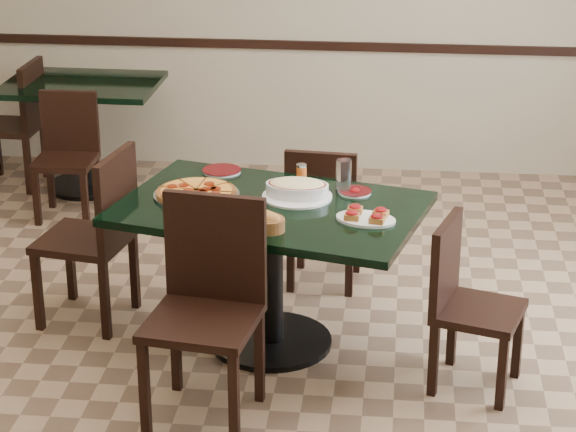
# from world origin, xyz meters

# --- Properties ---
(floor) EXTENTS (5.50, 5.50, 0.00)m
(floor) POSITION_xyz_m (0.00, 0.00, 0.00)
(floor) COLOR #907153
(floor) RESTS_ON ground
(room_shell) EXTENTS (5.50, 5.50, 5.50)m
(room_shell) POSITION_xyz_m (1.02, 1.73, 1.17)
(room_shell) COLOR silver
(room_shell) RESTS_ON floor
(main_table) EXTENTS (1.61, 1.24, 0.75)m
(main_table) POSITION_xyz_m (-0.07, 0.02, 0.57)
(main_table) COLOR black
(main_table) RESTS_ON floor
(back_table) EXTENTS (1.03, 0.75, 0.75)m
(back_table) POSITION_xyz_m (-1.60, 2.15, 0.52)
(back_table) COLOR black
(back_table) RESTS_ON floor
(chair_far) EXTENTS (0.41, 0.41, 0.82)m
(chair_far) POSITION_xyz_m (0.13, 0.72, 0.46)
(chair_far) COLOR black
(chair_far) RESTS_ON floor
(chair_near) EXTENTS (0.52, 0.52, 0.99)m
(chair_near) POSITION_xyz_m (-0.27, -0.60, 0.56)
(chair_near) COLOR black
(chair_near) RESTS_ON floor
(chair_right) EXTENTS (0.47, 0.47, 0.81)m
(chair_right) POSITION_xyz_m (0.86, -0.26, 0.45)
(chair_right) COLOR black
(chair_right) RESTS_ON floor
(chair_left) EXTENTS (0.50, 0.50, 0.93)m
(chair_left) POSITION_xyz_m (-0.97, 0.19, 0.52)
(chair_left) COLOR black
(chair_left) RESTS_ON floor
(back_chair_near) EXTENTS (0.38, 0.38, 0.80)m
(back_chair_near) POSITION_xyz_m (-1.58, 1.67, 0.44)
(back_chair_near) COLOR black
(back_chair_near) RESTS_ON floor
(back_chair_left) EXTENTS (0.42, 0.42, 0.87)m
(back_chair_left) POSITION_xyz_m (-2.05, 2.16, 0.49)
(back_chair_left) COLOR black
(back_chair_left) RESTS_ON floor
(pepperoni_pizza) EXTENTS (0.42, 0.42, 0.04)m
(pepperoni_pizza) POSITION_xyz_m (-0.44, 0.11, 0.77)
(pepperoni_pizza) COLOR #ABAAB1
(pepperoni_pizza) RESTS_ON main_table
(lasagna_casserole) EXTENTS (0.34, 0.34, 0.09)m
(lasagna_casserole) POSITION_xyz_m (0.05, 0.14, 0.80)
(lasagna_casserole) COLOR silver
(lasagna_casserole) RESTS_ON main_table
(bread_basket) EXTENTS (0.27, 0.23, 0.10)m
(bread_basket) POSITION_xyz_m (-0.08, -0.28, 0.79)
(bread_basket) COLOR brown
(bread_basket) RESTS_ON main_table
(bruschetta_platter) EXTENTS (0.33, 0.27, 0.05)m
(bruschetta_platter) POSITION_xyz_m (0.39, -0.13, 0.77)
(bruschetta_platter) COLOR silver
(bruschetta_platter) RESTS_ON main_table
(side_plate_near) EXTENTS (0.19, 0.19, 0.02)m
(side_plate_near) POSITION_xyz_m (-0.32, -0.28, 0.76)
(side_plate_near) COLOR silver
(side_plate_near) RESTS_ON main_table
(side_plate_far_r) EXTENTS (0.16, 0.16, 0.03)m
(side_plate_far_r) POSITION_xyz_m (0.33, 0.23, 0.76)
(side_plate_far_r) COLOR silver
(side_plate_far_r) RESTS_ON main_table
(side_plate_far_l) EXTENTS (0.20, 0.20, 0.02)m
(side_plate_far_l) POSITION_xyz_m (-0.38, 0.47, 0.76)
(side_plate_far_l) COLOR silver
(side_plate_far_l) RESTS_ON main_table
(napkin_setting) EXTENTS (0.14, 0.14, 0.01)m
(napkin_setting) POSITION_xyz_m (-0.36, -0.23, 0.75)
(napkin_setting) COLOR white
(napkin_setting) RESTS_ON main_table
(water_glass_a) EXTENTS (0.08, 0.08, 0.16)m
(water_glass_a) POSITION_xyz_m (0.27, 0.24, 0.83)
(water_glass_a) COLOR silver
(water_glass_a) RESTS_ON main_table
(water_glass_b) EXTENTS (0.07, 0.07, 0.14)m
(water_glass_b) POSITION_xyz_m (-0.45, -0.22, 0.82)
(water_glass_b) COLOR silver
(water_glass_b) RESTS_ON main_table
(pepper_shaker) EXTENTS (0.05, 0.05, 0.09)m
(pepper_shaker) POSITION_xyz_m (0.05, 0.37, 0.80)
(pepper_shaker) COLOR #C65215
(pepper_shaker) RESTS_ON main_table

